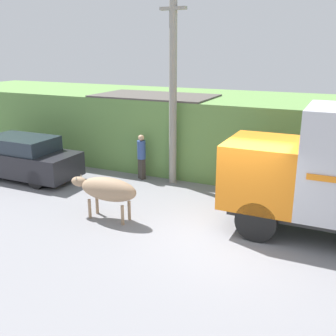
# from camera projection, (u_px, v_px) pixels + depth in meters

# --- Properties ---
(ground_plane) EXTENTS (60.00, 60.00, 0.00)m
(ground_plane) POSITION_uv_depth(u_px,v_px,m) (228.00, 239.00, 10.08)
(ground_plane) COLOR gray
(hillside_embankment) EXTENTS (32.00, 5.23, 2.87)m
(hillside_embankment) POSITION_uv_depth(u_px,v_px,m) (277.00, 136.00, 15.21)
(hillside_embankment) COLOR #608C47
(hillside_embankment) RESTS_ON ground_plane
(building_backdrop) EXTENTS (4.71, 2.70, 2.93)m
(building_backdrop) POSITION_uv_depth(u_px,v_px,m) (155.00, 131.00, 15.99)
(building_backdrop) COLOR #99ADB7
(building_backdrop) RESTS_ON ground_plane
(brown_cow) EXTENTS (2.14, 0.67, 1.24)m
(brown_cow) POSITION_uv_depth(u_px,v_px,m) (107.00, 189.00, 11.05)
(brown_cow) COLOR #9E7F60
(brown_cow) RESTS_ON ground_plane
(parked_suv) EXTENTS (4.64, 1.74, 1.57)m
(parked_suv) POSITION_uv_depth(u_px,v_px,m) (20.00, 158.00, 14.74)
(parked_suv) COLOR #232328
(parked_suv) RESTS_ON ground_plane
(pedestrian_on_hill) EXTENTS (0.41, 0.41, 1.68)m
(pedestrian_on_hill) POSITION_uv_depth(u_px,v_px,m) (142.00, 155.00, 14.50)
(pedestrian_on_hill) COLOR #38332D
(pedestrian_on_hill) RESTS_ON ground_plane
(utility_pole) EXTENTS (0.90, 0.27, 6.74)m
(utility_pole) POSITION_uv_depth(u_px,v_px,m) (173.00, 86.00, 13.38)
(utility_pole) COLOR gray
(utility_pole) RESTS_ON ground_plane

